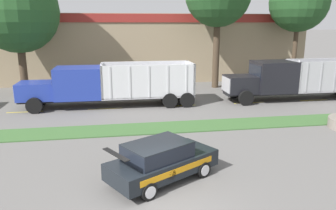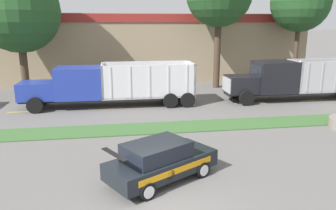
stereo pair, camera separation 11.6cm
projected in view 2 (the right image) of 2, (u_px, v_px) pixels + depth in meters
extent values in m
plane|color=slate|center=(163.00, 209.00, 10.67)|extent=(600.00, 600.00, 0.00)
cube|color=#3D6633|center=(142.00, 129.00, 18.74)|extent=(120.00, 2.14, 0.06)
cube|color=yellow|center=(26.00, 112.00, 22.44)|extent=(2.40, 0.14, 0.01)
cube|color=yellow|center=(106.00, 109.00, 23.26)|extent=(2.40, 0.14, 0.01)
cube|color=yellow|center=(180.00, 106.00, 24.09)|extent=(2.40, 0.14, 0.01)
cube|color=yellow|center=(250.00, 103.00, 24.91)|extent=(2.40, 0.14, 0.01)
cube|color=yellow|center=(315.00, 100.00, 25.74)|extent=(2.40, 0.14, 0.01)
cube|color=black|center=(109.00, 98.00, 23.89)|extent=(12.35, 1.42, 0.18)
cube|color=#23389E|center=(38.00, 90.00, 22.97)|extent=(2.53, 2.12, 1.20)
cube|color=#B7B7BC|center=(18.00, 91.00, 22.77)|extent=(0.06, 1.81, 1.02)
cube|color=#23389E|center=(79.00, 82.00, 23.29)|extent=(3.17, 2.58, 2.18)
cube|color=black|center=(55.00, 78.00, 22.95)|extent=(0.04, 2.19, 0.98)
cylinder|color=silver|center=(102.00, 73.00, 22.56)|extent=(0.14, 0.14, 1.46)
cube|color=silver|center=(148.00, 94.00, 24.29)|extent=(6.65, 2.58, 0.12)
cube|color=silver|center=(103.00, 80.00, 23.51)|extent=(0.16, 2.58, 2.32)
cube|color=silver|center=(191.00, 78.00, 24.50)|extent=(0.16, 2.58, 2.32)
cube|color=silver|center=(150.00, 82.00, 22.85)|extent=(6.65, 0.16, 2.32)
cube|color=silver|center=(146.00, 76.00, 25.17)|extent=(6.65, 0.16, 2.32)
cube|color=#BCBCC1|center=(111.00, 83.00, 22.34)|extent=(0.10, 0.04, 2.20)
cube|color=#BCBCC1|center=(131.00, 82.00, 22.55)|extent=(0.10, 0.04, 2.20)
cube|color=#BCBCC1|center=(150.00, 82.00, 22.75)|extent=(0.10, 0.04, 2.20)
cube|color=#BCBCC1|center=(169.00, 81.00, 22.95)|extent=(0.10, 0.04, 2.20)
cube|color=#BCBCC1|center=(187.00, 81.00, 23.16)|extent=(0.10, 0.04, 2.20)
cylinder|color=black|center=(35.00, 106.00, 21.94)|extent=(1.07, 0.30, 1.07)
cylinder|color=black|center=(43.00, 97.00, 24.37)|extent=(1.07, 0.30, 1.07)
cylinder|color=black|center=(188.00, 100.00, 23.54)|extent=(1.07, 0.30, 1.07)
cylinder|color=black|center=(181.00, 93.00, 25.98)|extent=(1.07, 0.30, 1.07)
cylinder|color=black|center=(170.00, 101.00, 23.35)|extent=(1.07, 0.30, 1.07)
cylinder|color=black|center=(165.00, 93.00, 25.79)|extent=(1.07, 0.30, 1.07)
cube|color=black|center=(301.00, 92.00, 25.94)|extent=(12.26, 1.38, 0.18)
cube|color=black|center=(241.00, 84.00, 25.00)|extent=(2.27, 2.05, 1.29)
cube|color=#B7B7BC|center=(226.00, 85.00, 24.83)|extent=(0.06, 1.75, 1.10)
cube|color=black|center=(274.00, 77.00, 25.28)|extent=(3.00, 2.50, 2.34)
cube|color=black|center=(256.00, 72.00, 24.95)|extent=(0.04, 2.13, 1.05)
cylinder|color=silver|center=(300.00, 69.00, 24.59)|extent=(0.14, 0.14, 1.33)
cube|color=#ADADB2|center=(331.00, 89.00, 26.31)|extent=(6.99, 2.50, 0.12)
cube|color=#ADADB2|center=(293.00, 75.00, 25.51)|extent=(0.16, 2.50, 2.31)
cube|color=#ADADB2|center=(324.00, 72.00, 27.15)|extent=(6.99, 0.16, 2.31)
cube|color=#99999E|center=(308.00, 78.00, 24.37)|extent=(0.10, 0.04, 2.20)
cube|color=#99999E|center=(322.00, 77.00, 24.55)|extent=(0.10, 0.04, 2.20)
cylinder|color=black|center=(247.00, 98.00, 24.02)|extent=(1.11, 0.30, 1.11)
cylinder|color=black|center=(235.00, 92.00, 26.38)|extent=(1.11, 0.30, 1.11)
cube|color=black|center=(162.00, 164.00, 12.56)|extent=(4.64, 3.77, 0.64)
cube|color=black|center=(156.00, 151.00, 12.25)|extent=(2.86, 2.59, 0.57)
cube|color=black|center=(156.00, 143.00, 12.17)|extent=(2.86, 2.59, 0.04)
cube|color=black|center=(114.00, 154.00, 11.05)|extent=(0.92, 1.36, 0.03)
cube|color=orange|center=(178.00, 171.00, 11.85)|extent=(2.97, 1.77, 0.22)
cylinder|color=black|center=(171.00, 175.00, 11.66)|extent=(0.31, 0.19, 0.35)
cylinder|color=black|center=(202.00, 170.00, 12.81)|extent=(0.64, 0.49, 0.63)
cylinder|color=silver|center=(204.00, 171.00, 12.73)|extent=(0.39, 0.24, 0.44)
cylinder|color=black|center=(173.00, 156.00, 14.11)|extent=(0.64, 0.49, 0.63)
cylinder|color=silver|center=(172.00, 155.00, 14.19)|extent=(0.39, 0.24, 0.44)
cylinder|color=black|center=(147.00, 191.00, 11.15)|extent=(0.64, 0.49, 0.63)
cylinder|color=silver|center=(149.00, 193.00, 11.07)|extent=(0.39, 0.24, 0.44)
cylinder|color=black|center=(120.00, 174.00, 12.46)|extent=(0.64, 0.49, 0.63)
cylinder|color=silver|center=(119.00, 173.00, 12.53)|extent=(0.39, 0.24, 0.44)
cube|color=#9E896B|center=(102.00, 46.00, 37.20)|extent=(43.20, 12.00, 6.85)
cube|color=maroon|center=(98.00, 18.00, 30.68)|extent=(41.04, 0.10, 0.80)
cylinder|color=#473828|center=(24.00, 65.00, 27.14)|extent=(0.62, 0.62, 5.02)
sphere|color=#234C23|center=(18.00, 11.00, 26.09)|extent=(6.60, 6.60, 6.60)
cylinder|color=#473828|center=(217.00, 51.00, 30.23)|extent=(0.61, 0.61, 6.88)
cylinder|color=#473828|center=(296.00, 52.00, 32.24)|extent=(0.44, 0.44, 6.33)
sphere|color=#234C23|center=(301.00, 2.00, 31.10)|extent=(5.61, 5.61, 5.61)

